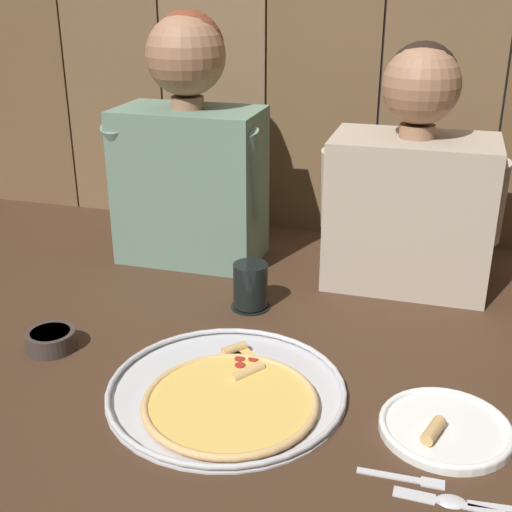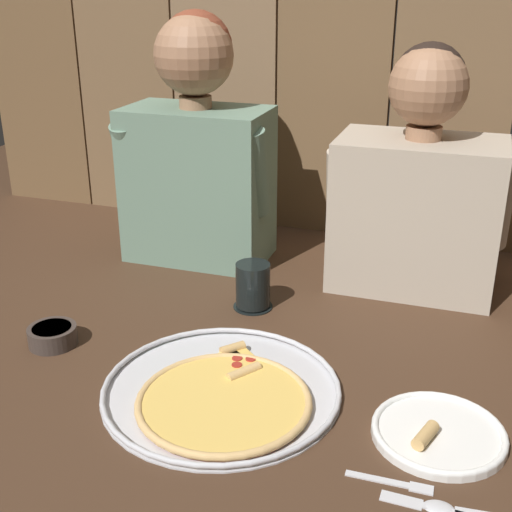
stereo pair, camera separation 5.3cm
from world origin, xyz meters
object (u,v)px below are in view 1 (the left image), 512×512
diner_left (189,149)px  diner_right (412,185)px  pizza_tray (228,394)px  dinner_plate (445,428)px  drinking_glass (250,286)px  dipping_bowl (51,339)px

diner_left → diner_right: (0.55, -0.00, -0.05)m
pizza_tray → dinner_plate: 0.37m
pizza_tray → drinking_glass: bearing=100.3°
dinner_plate → diner_right: (-0.12, 0.59, 0.24)m
pizza_tray → drinking_glass: drinking_glass is taller
diner_right → dinner_plate: bearing=-78.9°
dipping_bowl → diner_right: (0.65, 0.53, 0.22)m
diner_right → drinking_glass: bearing=-143.0°
drinking_glass → dipping_bowl: 0.44m
diner_left → diner_right: bearing=-0.0°
dipping_bowl → drinking_glass: bearing=40.8°
dinner_plate → dipping_bowl: size_ratio=2.21×
dipping_bowl → diner_left: 0.60m
pizza_tray → diner_right: diner_right is taller
drinking_glass → pizza_tray: bearing=-79.7°
pizza_tray → diner_left: diner_left is taller
dinner_plate → diner_right: size_ratio=0.39×
pizza_tray → dinner_plate: dinner_plate is taller
diner_left → diner_right: size_ratio=1.10×
dinner_plate → dipping_bowl: 0.77m
dipping_bowl → diner_left: (0.10, 0.53, 0.27)m
dinner_plate → drinking_glass: size_ratio=2.06×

